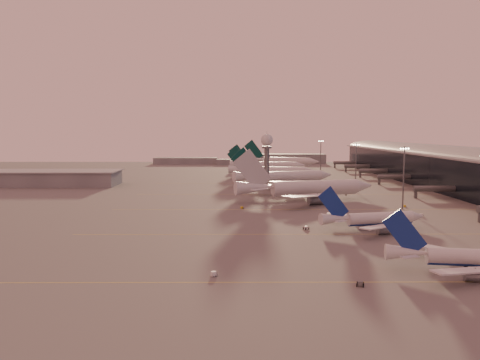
{
  "coord_description": "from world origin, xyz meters",
  "views": [
    {
      "loc": [
        -10.69,
        -128.05,
        30.76
      ],
      "look_at": [
        -9.45,
        81.12,
        9.07
      ],
      "focal_mm": 35.0,
      "sensor_mm": 36.0,
      "label": 1
    }
  ],
  "objects": [
    {
      "name": "gsv_truck_c",
      "position": [
        -8.52,
        56.99,
        0.96
      ],
      "size": [
        4.89,
        3.83,
        1.89
      ],
      "color": "gold",
      "rests_on": "ground"
    },
    {
      "name": "radar_tower",
      "position": [
        5.0,
        120.0,
        20.95
      ],
      "size": [
        6.4,
        6.4,
        31.1
      ],
      "color": "#56595E",
      "rests_on": "ground"
    },
    {
      "name": "greentail_c",
      "position": [
        12.46,
        226.98,
        3.74
      ],
      "size": [
        58.21,
        46.77,
        21.18
      ],
      "color": "silver",
      "rests_on": "ground"
    },
    {
      "name": "gsv_tug_hangar",
      "position": [
        43.65,
        158.31,
        0.5
      ],
      "size": [
        3.68,
        2.59,
        0.97
      ],
      "color": "#56585B",
      "rests_on": "ground"
    },
    {
      "name": "greentail_d",
      "position": [
        27.09,
        270.79,
        4.2
      ],
      "size": [
        62.75,
        49.8,
        23.78
      ],
      "color": "silver",
      "rests_on": "ground"
    },
    {
      "name": "gsv_truck_b",
      "position": [
        56.54,
        38.69,
        1.14
      ],
      "size": [
        5.81,
        2.98,
        2.23
      ],
      "color": "silver",
      "rests_on": "ground"
    },
    {
      "name": "gsv_tug_mid",
      "position": [
        11.02,
        16.88,
        0.5
      ],
      "size": [
        3.34,
        3.97,
        0.98
      ],
      "color": "silver",
      "rests_on": "ground"
    },
    {
      "name": "terminal",
      "position": [
        107.88,
        110.09,
        10.52
      ],
      "size": [
        57.0,
        362.0,
        23.04
      ],
      "color": "black",
      "rests_on": "ground"
    },
    {
      "name": "gsv_truck_a",
      "position": [
        -15.35,
        -30.83,
        1.11
      ],
      "size": [
        5.7,
        3.94,
        2.17
      ],
      "color": "silver",
      "rests_on": "ground"
    },
    {
      "name": "greentail_a",
      "position": [
        16.05,
        135.31,
        3.94
      ],
      "size": [
        58.98,
        46.82,
        22.33
      ],
      "color": "silver",
      "rests_on": "ground"
    },
    {
      "name": "narrowbody_mid",
      "position": [
        32.04,
        16.55,
        2.89
      ],
      "size": [
        35.96,
        28.38,
        14.25
      ],
      "color": "silver",
      "rests_on": "ground"
    },
    {
      "name": "mast_b",
      "position": [
        55.0,
        55.0,
        13.74
      ],
      "size": [
        3.6,
        0.56,
        25.0
      ],
      "color": "#56595E",
      "rests_on": "ground"
    },
    {
      "name": "ground",
      "position": [
        0.0,
        0.0,
        0.0
      ],
      "size": [
        700.0,
        700.0,
        0.0
      ],
      "primitive_type": "plane",
      "color": "#555353",
      "rests_on": "ground"
    },
    {
      "name": "widebody_white",
      "position": [
        20.44,
        79.73,
        4.07
      ],
      "size": [
        65.2,
        51.57,
        23.46
      ],
      "color": "silver",
      "rests_on": "ground"
    },
    {
      "name": "hangar",
      "position": [
        -120.0,
        140.0,
        4.32
      ],
      "size": [
        82.0,
        27.0,
        8.5
      ],
      "color": "slate",
      "rests_on": "ground"
    },
    {
      "name": "gsv_catering_b",
      "position": [
        58.06,
        60.48,
        1.76
      ],
      "size": [
        4.59,
        2.74,
        3.52
      ],
      "color": "gold",
      "rests_on": "ground"
    },
    {
      "name": "greentail_b",
      "position": [
        12.15,
        176.53,
        3.72
      ],
      "size": [
        57.92,
        46.56,
        21.06
      ],
      "color": "silver",
      "rests_on": "ground"
    },
    {
      "name": "mast_c",
      "position": [
        50.0,
        110.0,
        13.74
      ],
      "size": [
        3.6,
        0.56,
        25.0
      ],
      "color": "#56595E",
      "rests_on": "ground"
    },
    {
      "name": "narrowbody_near",
      "position": [
        39.42,
        -28.18,
        2.78
      ],
      "size": [
        34.99,
        27.74,
        13.73
      ],
      "color": "silver",
      "rests_on": "ground"
    },
    {
      "name": "distant_horizon",
      "position": [
        2.62,
        325.14,
        3.89
      ],
      "size": [
        165.0,
        37.5,
        9.0
      ],
      "color": "slate",
      "rests_on": "ground"
    },
    {
      "name": "gsv_tug_near",
      "position": [
        13.87,
        -37.61,
        0.5
      ],
      "size": [
        2.99,
        3.84,
        0.96
      ],
      "color": "#56585B",
      "rests_on": "ground"
    },
    {
      "name": "taxiway_markings",
      "position": [
        30.0,
        56.0,
        0.01
      ],
      "size": [
        180.0,
        185.25,
        0.02
      ],
      "color": "gold",
      "rests_on": "ground"
    },
    {
      "name": "mast_d",
      "position": [
        48.0,
        200.0,
        13.74
      ],
      "size": [
        3.6,
        0.56,
        25.0
      ],
      "color": "#56595E",
      "rests_on": "ground"
    },
    {
      "name": "gsv_truck_d",
      "position": [
        -10.56,
        120.9,
        1.23
      ],
      "size": [
        3.91,
        6.36,
        2.42
      ],
      "color": "silver",
      "rests_on": "ground"
    }
  ]
}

